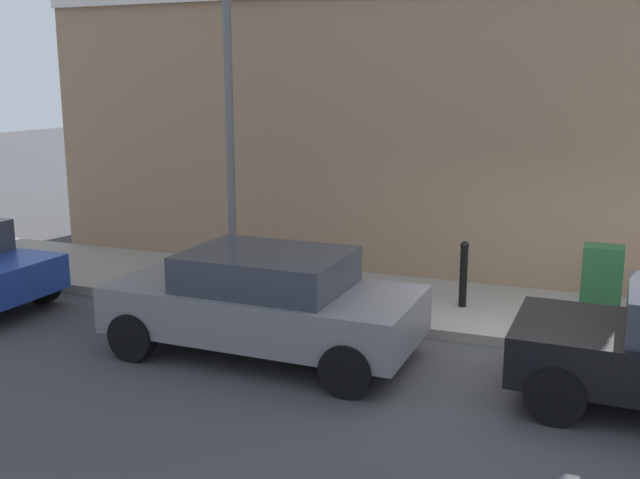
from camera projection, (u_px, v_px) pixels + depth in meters
name	position (u px, v px, depth m)	size (l,w,h in m)	color
ground	(519.00, 364.00, 9.48)	(80.00, 80.00, 0.00)	#38383A
sidewalk	(192.00, 279.00, 13.29)	(2.70, 30.00, 0.15)	gray
corner_building	(379.00, 67.00, 15.87)	(6.46, 11.82, 7.78)	#937256
car_grey	(265.00, 301.00, 9.68)	(1.99, 4.11, 1.41)	slate
utility_cabinet	(601.00, 288.00, 10.51)	(0.46, 0.61, 1.15)	#1E4C28
bollard_near_cabinet	(464.00, 272.00, 11.30)	(0.14, 0.14, 1.04)	black
lamppost	(229.00, 99.00, 12.16)	(0.20, 0.44, 5.72)	#59595B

